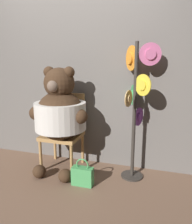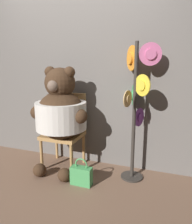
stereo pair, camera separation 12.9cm
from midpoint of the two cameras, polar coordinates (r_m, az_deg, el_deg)
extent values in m
plane|color=brown|center=(2.87, -9.57, -17.60)|extent=(14.00, 14.00, 0.00)
cube|color=#66605B|center=(3.17, -3.51, 8.36)|extent=(8.00, 0.10, 2.40)
cylinder|color=#B2844C|center=(3.09, -12.87, -10.92)|extent=(0.04, 0.04, 0.43)
cylinder|color=#B2844C|center=(2.89, -5.18, -12.39)|extent=(0.04, 0.04, 0.43)
cylinder|color=#B2844C|center=(3.41, -9.15, -8.44)|extent=(0.04, 0.04, 0.43)
cylinder|color=#B2844C|center=(3.23, -2.08, -9.53)|extent=(0.04, 0.04, 0.43)
cube|color=#B2844C|center=(3.06, -7.47, -6.09)|extent=(0.51, 0.47, 0.05)
cube|color=#B2844C|center=(3.16, -5.84, 0.16)|extent=(0.51, 0.04, 0.54)
sphere|color=#3D2819|center=(2.90, -7.83, -0.89)|extent=(0.65, 0.65, 0.65)
cylinder|color=silver|center=(2.90, -7.83, -0.89)|extent=(0.67, 0.67, 0.36)
sphere|color=#3D2819|center=(2.83, -8.09, 7.49)|extent=(0.39, 0.39, 0.39)
sphere|color=#3D2819|center=(2.89, -10.63, 10.24)|extent=(0.14, 0.14, 0.14)
sphere|color=#3D2819|center=(2.76, -5.62, 10.28)|extent=(0.14, 0.14, 0.14)
sphere|color=brown|center=(2.69, -9.76, 6.74)|extent=(0.14, 0.14, 0.14)
sphere|color=#3D2819|center=(2.98, -13.88, -0.13)|extent=(0.18, 0.18, 0.18)
sphere|color=#3D2819|center=(2.69, -2.80, -1.15)|extent=(0.18, 0.18, 0.18)
sphere|color=#3D2819|center=(2.99, -13.30, -14.58)|extent=(0.17, 0.17, 0.17)
sphere|color=#3D2819|center=(2.82, -6.92, -16.02)|extent=(0.17, 0.17, 0.17)
cylinder|color=#332D28|center=(2.97, 10.58, -16.24)|extent=(0.28, 0.28, 0.02)
cylinder|color=#332D28|center=(2.67, 11.30, -0.49)|extent=(0.04, 0.04, 1.68)
cylinder|color=#3D9351|center=(2.80, 11.01, 4.31)|extent=(0.09, 0.25, 0.26)
cylinder|color=#3D9351|center=(2.80, 11.01, 4.31)|extent=(0.08, 0.13, 0.12)
cylinder|color=orange|center=(2.73, 10.69, 13.66)|extent=(0.17, 0.26, 0.30)
cylinder|color=orange|center=(2.73, 10.69, 13.66)|extent=(0.14, 0.16, 0.14)
cylinder|color=yellow|center=(2.53, 13.47, 6.79)|extent=(0.20, 0.17, 0.25)
cylinder|color=yellow|center=(2.53, 13.47, 6.79)|extent=(0.12, 0.11, 0.12)
cylinder|color=tan|center=(2.46, 9.73, 3.43)|extent=(0.06, 0.19, 0.19)
cylinder|color=tan|center=(2.46, 9.73, 3.43)|extent=(0.06, 0.10, 0.09)
cylinder|color=#D16693|center=(2.64, 15.45, 14.38)|extent=(0.25, 0.10, 0.26)
cylinder|color=#D16693|center=(2.64, 15.45, 14.38)|extent=(0.13, 0.09, 0.12)
cylinder|color=#7A388E|center=(2.80, 12.52, -1.36)|extent=(0.09, 0.22, 0.23)
cylinder|color=#7A388E|center=(2.80, 12.52, -1.36)|extent=(0.08, 0.12, 0.11)
cube|color=#479E56|center=(2.73, -2.45, -16.36)|extent=(0.26, 0.11, 0.23)
torus|color=#479E56|center=(2.66, -2.48, -13.57)|extent=(0.16, 0.02, 0.16)
camera|label=1|loc=(0.06, -88.66, 0.31)|focal=35.00mm
camera|label=2|loc=(0.06, 91.34, -0.31)|focal=35.00mm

